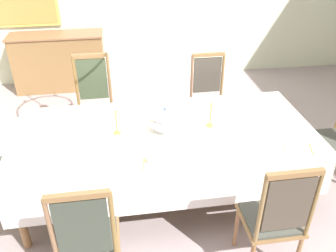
# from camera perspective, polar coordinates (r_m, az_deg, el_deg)

# --- Properties ---
(ground) EXTENTS (7.60, 6.01, 0.04)m
(ground) POSITION_cam_1_polar(r_m,az_deg,el_deg) (3.85, -0.65, -10.17)
(ground) COLOR gray
(dining_table) EXTENTS (2.79, 1.23, 0.76)m
(dining_table) POSITION_cam_1_polar(r_m,az_deg,el_deg) (3.38, -0.59, -1.65)
(dining_table) COLOR olive
(dining_table) RESTS_ON ground
(tablecloth) EXTENTS (2.81, 1.25, 0.44)m
(tablecloth) POSITION_cam_1_polar(r_m,az_deg,el_deg) (3.40, -0.58, -2.21)
(tablecloth) COLOR white
(tablecloth) RESTS_ON dining_table
(chair_south_a) EXTENTS (0.44, 0.42, 1.09)m
(chair_south_a) POSITION_cam_1_polar(r_m,az_deg,el_deg) (2.68, -12.77, -17.30)
(chair_south_a) COLOR brown
(chair_south_a) RESTS_ON ground
(chair_north_a) EXTENTS (0.44, 0.42, 1.14)m
(chair_north_a) POSITION_cam_1_polar(r_m,az_deg,el_deg) (4.31, -11.72, 3.59)
(chair_north_a) COLOR #8A5C40
(chair_north_a) RESTS_ON ground
(chair_south_b) EXTENTS (0.44, 0.42, 1.09)m
(chair_south_b) POSITION_cam_1_polar(r_m,az_deg,el_deg) (2.88, 16.86, -13.83)
(chair_south_b) COLOR #8D6043
(chair_south_b) RESTS_ON ground
(chair_north_b) EXTENTS (0.44, 0.42, 1.08)m
(chair_north_b) POSITION_cam_1_polar(r_m,az_deg,el_deg) (4.44, 6.54, 4.62)
(chair_north_b) COLOR olive
(chair_north_b) RESTS_ON ground
(soup_tureen) EXTENTS (0.30, 0.30, 0.24)m
(soup_tureen) POSITION_cam_1_polar(r_m,az_deg,el_deg) (3.28, -0.51, 1.07)
(soup_tureen) COLOR white
(soup_tureen) RESTS_ON tablecloth
(candlestick_west) EXTENTS (0.07, 0.07, 0.35)m
(candlestick_west) POSITION_cam_1_polar(r_m,az_deg,el_deg) (3.24, -8.32, 0.88)
(candlestick_west) COLOR gold
(candlestick_west) RESTS_ON tablecloth
(candlestick_east) EXTENTS (0.07, 0.07, 0.36)m
(candlestick_east) POSITION_cam_1_polar(r_m,az_deg,el_deg) (3.34, 6.87, 2.10)
(candlestick_east) COLOR gold
(candlestick_east) RESTS_ON tablecloth
(bowl_near_left) EXTENTS (0.19, 0.19, 0.04)m
(bowl_near_left) POSITION_cam_1_polar(r_m,az_deg,el_deg) (3.25, 20.15, -3.28)
(bowl_near_left) COLOR white
(bowl_near_left) RESTS_ON tablecloth
(bowl_near_right) EXTENTS (0.17, 0.17, 0.03)m
(bowl_near_right) POSITION_cam_1_polar(r_m,az_deg,el_deg) (2.91, -1.66, -5.64)
(bowl_near_right) COLOR white
(bowl_near_right) RESTS_ON tablecloth
(spoon_primary) EXTENTS (0.06, 0.17, 0.01)m
(spoon_primary) POSITION_cam_1_polar(r_m,az_deg,el_deg) (3.34, 21.88, -3.08)
(spoon_primary) COLOR gold
(spoon_primary) RESTS_ON tablecloth
(spoon_secondary) EXTENTS (0.06, 0.17, 0.01)m
(spoon_secondary) POSITION_cam_1_polar(r_m,az_deg,el_deg) (2.93, -3.84, -5.72)
(spoon_secondary) COLOR gold
(spoon_secondary) RESTS_ON tablecloth
(sideboard) EXTENTS (1.44, 0.48, 0.90)m
(sideboard) POSITION_cam_1_polar(r_m,az_deg,el_deg) (6.03, -17.01, 9.82)
(sideboard) COLOR olive
(sideboard) RESTS_ON ground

